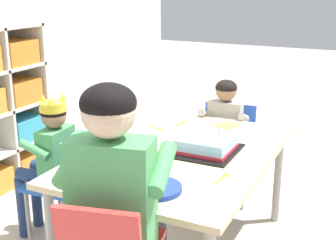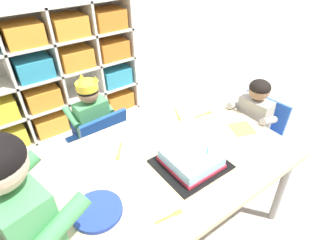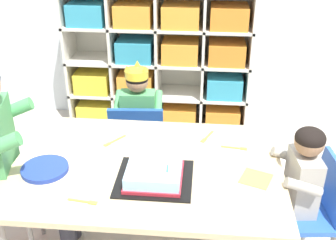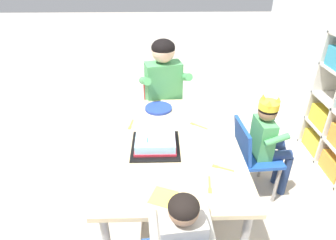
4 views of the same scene
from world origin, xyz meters
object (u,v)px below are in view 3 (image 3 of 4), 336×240
fork_near_cake_tray (207,137)px  guest_at_table_side (292,183)px  classroom_chair_blue (138,137)px  fork_at_table_front_edge (236,148)px  activity_table (147,174)px  fork_beside_plate_stack (85,202)px  child_with_crown (139,109)px  fork_by_napkin (114,141)px  birthday_cake_on_tray (154,173)px  adult_helper_seated (6,145)px  paper_plate_stack (45,169)px  classroom_chair_guest_side (308,205)px

fork_near_cake_tray → guest_at_table_side: bearing=-98.4°
classroom_chair_blue → fork_at_table_front_edge: bearing=139.7°
activity_table → fork_beside_plate_stack: size_ratio=9.86×
guest_at_table_side → fork_near_cake_tray: bearing=-129.2°
classroom_chair_blue → fork_near_cake_tray: 0.57m
child_with_crown → fork_at_table_front_edge: size_ratio=6.38×
guest_at_table_side → fork_by_napkin: guest_at_table_side is taller
fork_at_table_front_edge → activity_table: bearing=30.0°
birthday_cake_on_tray → fork_by_napkin: size_ratio=2.78×
child_with_crown → birthday_cake_on_tray: 0.85m
birthday_cake_on_tray → fork_beside_plate_stack: bearing=-145.6°
activity_table → fork_at_table_front_edge: bearing=23.7°
birthday_cake_on_tray → adult_helper_seated: bearing=173.8°
birthday_cake_on_tray → fork_beside_plate_stack: size_ratio=2.63×
child_with_crown → guest_at_table_side: (0.83, -0.69, -0.01)m
classroom_chair_blue → guest_at_table_side: 1.02m
activity_table → classroom_chair_blue: 0.64m
activity_table → birthday_cake_on_tray: (0.05, -0.11, 0.08)m
paper_plate_stack → fork_near_cake_tray: size_ratio=1.73×
guest_at_table_side → birthday_cake_on_tray: (-0.63, -0.12, 0.10)m
fork_near_cake_tray → classroom_chair_blue: bearing=77.1°
classroom_chair_guest_side → guest_at_table_side: bearing=-90.0°
child_with_crown → fork_near_cake_tray: child_with_crown is taller
adult_helper_seated → fork_at_table_front_edge: adult_helper_seated is taller
fork_at_table_front_edge → fork_near_cake_tray: bearing=-25.8°
adult_helper_seated → guest_at_table_side: adult_helper_seated is taller
classroom_chair_blue → fork_at_table_front_edge: classroom_chair_blue is taller
fork_at_table_front_edge → classroom_chair_guest_side: bearing=161.6°
birthday_cake_on_tray → fork_by_napkin: 0.39m
guest_at_table_side → birthday_cake_on_tray: 0.65m
fork_at_table_front_edge → adult_helper_seated: bearing=17.9°
classroom_chair_blue → child_with_crown: child_with_crown is taller
adult_helper_seated → fork_near_cake_tray: (0.93, 0.31, -0.09)m
adult_helper_seated → fork_by_napkin: bearing=-76.6°
paper_plate_stack → fork_at_table_front_edge: bearing=17.5°
child_with_crown → fork_by_napkin: child_with_crown is taller
fork_near_cake_tray → activity_table: bearing=160.0°
child_with_crown → fork_by_napkin: bearing=80.7°
birthday_cake_on_tray → activity_table: bearing=114.3°
classroom_chair_blue → paper_plate_stack: classroom_chair_blue is taller
classroom_chair_blue → child_with_crown: size_ratio=0.74×
activity_table → guest_at_table_side: (0.68, 0.01, -0.02)m
adult_helper_seated → guest_at_table_side: size_ratio=1.34×
adult_helper_seated → classroom_chair_guest_side: size_ratio=1.76×
guest_at_table_side → fork_at_table_front_edge: bearing=-129.9°
adult_helper_seated → child_with_crown: bearing=-47.3°
activity_table → classroom_chair_guest_side: classroom_chair_guest_side is taller
classroom_chair_guest_side → child_with_crown: bearing=-132.4°
classroom_chair_guest_side → paper_plate_stack: 1.26m
child_with_crown → birthday_cake_on_tray: child_with_crown is taller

